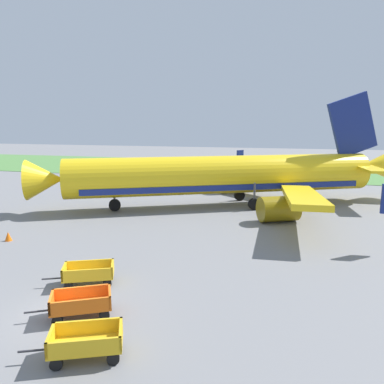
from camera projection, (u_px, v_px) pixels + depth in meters
ground_plane at (66, 314)px, 16.26m from camera, size 220.00×220.00×0.00m
grass_strip at (238, 168)px, 67.56m from camera, size 220.00×28.00×0.06m
airplane at (233, 175)px, 36.90m from camera, size 35.25×29.05×11.34m
baggage_cart_nearest at (86, 342)px, 13.16m from camera, size 3.55×2.28×1.07m
baggage_cart_second_in_row at (81, 303)px, 15.97m from camera, size 3.48×2.41×1.07m
baggage_cart_third_in_row at (88, 273)px, 19.13m from camera, size 3.54×2.30×1.07m
traffic_cone_near_plane at (8, 236)px, 26.26m from camera, size 0.49×0.49×0.64m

